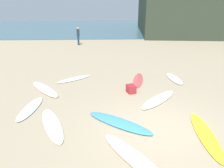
% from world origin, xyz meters
% --- Properties ---
extents(ground_plane, '(120.00, 120.00, 0.00)m').
position_xyz_m(ground_plane, '(0.00, 0.00, 0.00)').
color(ground_plane, tan).
extents(ocean_water, '(120.00, 40.00, 0.08)m').
position_xyz_m(ocean_water, '(0.00, 39.86, 0.04)').
color(ocean_water, '#426675').
rests_on(ocean_water, ground_plane).
extents(surfboard_0, '(2.11, 2.17, 0.08)m').
position_xyz_m(surfboard_0, '(0.63, 2.21, 0.04)').
color(surfboard_0, silver).
rests_on(surfboard_0, ground_plane).
extents(surfboard_1, '(1.96, 2.37, 0.09)m').
position_xyz_m(surfboard_1, '(-4.32, 3.60, 0.04)').
color(surfboard_1, '#F4DFC0').
rests_on(surfboard_1, ground_plane).
extents(surfboard_2, '(0.70, 2.10, 0.08)m').
position_xyz_m(surfboard_2, '(-4.37, 1.65, 0.04)').
color(surfboard_2, white).
rests_on(surfboard_2, ground_plane).
extents(surfboard_3, '(1.00, 2.38, 0.06)m').
position_xyz_m(surfboard_3, '(0.20, 4.71, 0.03)').
color(surfboard_3, '#DF4E50').
rests_on(surfboard_3, ground_plane).
extents(surfboard_4, '(2.25, 1.95, 0.08)m').
position_xyz_m(surfboard_4, '(-1.14, 0.44, 0.04)').
color(surfboard_4, '#4498DA').
rests_on(surfboard_4, ground_plane).
extents(surfboard_5, '(0.84, 2.62, 0.06)m').
position_xyz_m(surfboard_5, '(1.36, -0.35, 0.03)').
color(surfboard_5, yellow).
rests_on(surfboard_5, ground_plane).
extents(surfboard_6, '(1.38, 2.38, 0.08)m').
position_xyz_m(surfboard_6, '(-3.30, 0.44, 0.04)').
color(surfboard_6, white).
rests_on(surfboard_6, ground_plane).
extents(surfboard_8, '(0.60, 1.98, 0.08)m').
position_xyz_m(surfboard_8, '(2.15, 4.84, 0.04)').
color(surfboard_8, silver).
rests_on(surfboard_8, ground_plane).
extents(surfboard_9, '(1.77, 2.36, 0.08)m').
position_xyz_m(surfboard_9, '(-0.91, -1.25, 0.04)').
color(surfboard_9, '#F4DDCA').
rests_on(surfboard_9, ground_plane).
extents(surfboard_10, '(1.90, 1.66, 0.06)m').
position_xyz_m(surfboard_10, '(-3.15, 5.05, 0.03)').
color(surfboard_10, white).
rests_on(surfboard_10, ground_plane).
extents(beachgoer_near, '(0.36, 0.36, 1.77)m').
position_xyz_m(beachgoer_near, '(-4.03, 16.13, 0.99)').
color(beachgoer_near, '#1E3342').
rests_on(beachgoer_near, ground_plane).
extents(beach_cooler, '(0.44, 0.52, 0.35)m').
position_xyz_m(beach_cooler, '(-0.39, 3.07, 0.17)').
color(beach_cooler, '#B2282D').
rests_on(beach_cooler, ground_plane).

